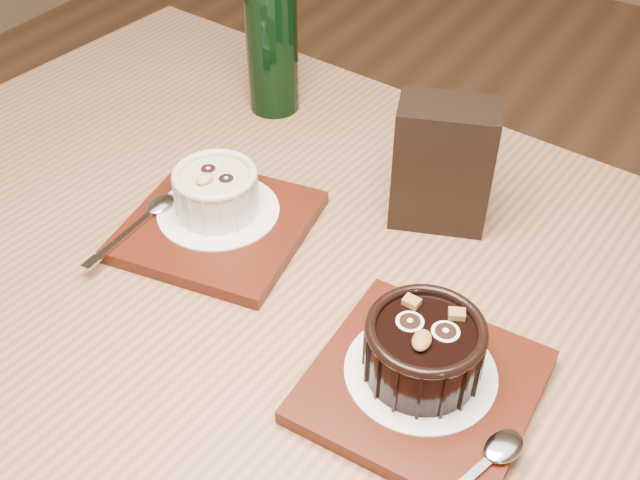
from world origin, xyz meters
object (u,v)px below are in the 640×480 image
(table, at_px, (310,369))
(ramekin_dark, at_px, (424,347))
(green_bottle, at_px, (272,40))
(condiment_stand, at_px, (443,165))
(ramekin_white, at_px, (216,190))
(tray_left, at_px, (218,226))
(tray_right, at_px, (422,386))

(table, xyz_separation_m, ramekin_dark, (0.13, -0.02, 0.14))
(table, relative_size, green_bottle, 5.21)
(table, distance_m, condiment_stand, 0.25)
(table, bearing_deg, green_bottle, 129.96)
(ramekin_white, height_order, condiment_stand, condiment_stand)
(ramekin_dark, bearing_deg, green_bottle, 128.90)
(ramekin_dark, xyz_separation_m, green_bottle, (-0.37, 0.31, 0.05))
(ramekin_white, bearing_deg, ramekin_dark, -8.02)
(table, xyz_separation_m, green_bottle, (-0.24, 0.28, 0.18))
(tray_left, distance_m, tray_right, 0.29)
(table, bearing_deg, condiment_stand, 77.34)
(condiment_stand, distance_m, green_bottle, 0.30)
(table, xyz_separation_m, ramekin_white, (-0.15, 0.06, 0.13))
(ramekin_white, distance_m, ramekin_dark, 0.29)
(tray_right, height_order, condiment_stand, condiment_stand)
(table, xyz_separation_m, tray_right, (0.13, -0.03, 0.10))
(tray_right, distance_m, condiment_stand, 0.25)
(ramekin_white, height_order, green_bottle, green_bottle)
(tray_right, xyz_separation_m, condiment_stand, (-0.09, 0.22, 0.06))
(tray_left, xyz_separation_m, condiment_stand, (0.19, 0.14, 0.06))
(table, height_order, tray_left, tray_left)
(tray_left, distance_m, green_bottle, 0.27)
(condiment_stand, bearing_deg, tray_left, -141.99)
(table, relative_size, tray_right, 7.02)
(tray_right, distance_m, green_bottle, 0.49)
(tray_left, relative_size, tray_right, 1.00)
(condiment_stand, height_order, green_bottle, green_bottle)
(green_bottle, bearing_deg, table, -50.04)
(table, relative_size, tray_left, 7.02)
(table, relative_size, ramekin_dark, 12.59)
(ramekin_dark, relative_size, condiment_stand, 0.72)
(ramekin_white, xyz_separation_m, tray_right, (0.29, -0.09, -0.04))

